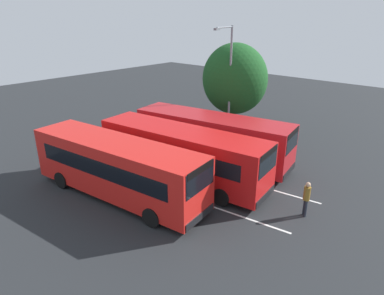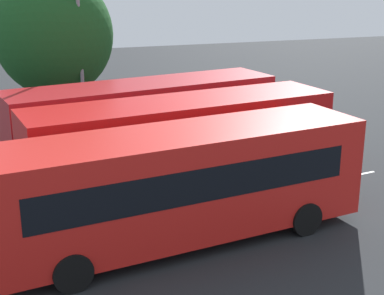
{
  "view_description": "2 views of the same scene",
  "coord_description": "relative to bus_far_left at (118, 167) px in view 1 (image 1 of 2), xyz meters",
  "views": [
    {
      "loc": [
        12.93,
        -13.07,
        9.14
      ],
      "look_at": [
        0.73,
        0.75,
        1.86
      ],
      "focal_mm": 31.55,
      "sensor_mm": 36.0,
      "label": 1
    },
    {
      "loc": [
        -5.09,
        -17.07,
        7.11
      ],
      "look_at": [
        0.61,
        -1.04,
        1.81
      ],
      "focal_mm": 53.07,
      "sensor_mm": 36.0,
      "label": 2
    }
  ],
  "objects": [
    {
      "name": "street_lamp",
      "position": [
        -0.77,
        10.8,
        3.14
      ],
      "size": [
        0.68,
        2.7,
        8.46
      ],
      "rotation": [
        0.0,
        0.0,
        -1.38
      ],
      "color": "gray",
      "rests_on": "ground"
    },
    {
      "name": "ground_plane",
      "position": [
        0.61,
        3.63,
        -1.72
      ],
      "size": [
        75.11,
        75.11,
        0.0
      ],
      "primitive_type": "plane",
      "color": "#232628"
    },
    {
      "name": "pedestrian",
      "position": [
        8.31,
        4.74,
        -0.64
      ],
      "size": [
        0.45,
        0.45,
        1.81
      ],
      "rotation": [
        0.0,
        0.0,
        3.94
      ],
      "color": "#232833",
      "rests_on": "ground"
    },
    {
      "name": "bus_center_right",
      "position": [
        0.86,
        6.91,
        0.0
      ],
      "size": [
        10.68,
        4.18,
        3.12
      ],
      "rotation": [
        0.0,
        0.0,
        0.17
      ],
      "color": "#AD191E",
      "rests_on": "ground"
    },
    {
      "name": "depot_tree",
      "position": [
        -1.69,
        12.92,
        2.66
      ],
      "size": [
        5.31,
        4.78,
        7.17
      ],
      "color": "#4C3823",
      "rests_on": "ground"
    },
    {
      "name": "bus_center_left",
      "position": [
        1.28,
        3.6,
        0.0
      ],
      "size": [
        10.65,
        3.76,
        3.12
      ],
      "rotation": [
        0.0,
        0.0,
        0.12
      ],
      "color": "red",
      "rests_on": "ground"
    },
    {
      "name": "lane_stripe_inner_left",
      "position": [
        0.61,
        5.33,
        -1.71
      ],
      "size": [
        15.85,
        2.23,
        0.01
      ],
      "primitive_type": "cube",
      "rotation": [
        0.0,
        0.0,
        0.13
      ],
      "color": "silver",
      "rests_on": "ground"
    },
    {
      "name": "lane_stripe_outer_left",
      "position": [
        0.61,
        1.92,
        -1.71
      ],
      "size": [
        15.85,
        2.23,
        0.01
      ],
      "primitive_type": "cube",
      "rotation": [
        0.0,
        0.0,
        0.13
      ],
      "color": "silver",
      "rests_on": "ground"
    },
    {
      "name": "bus_far_left",
      "position": [
        0.0,
        0.0,
        0.0
      ],
      "size": [
        10.64,
        3.74,
        3.12
      ],
      "rotation": [
        0.0,
        0.0,
        0.12
      ],
      "color": "red",
      "rests_on": "ground"
    }
  ]
}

